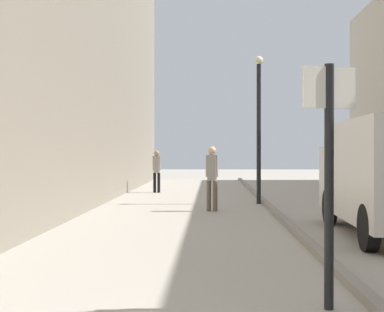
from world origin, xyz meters
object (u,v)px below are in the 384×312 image
(pedestrian_mid_block, at_px, (212,174))
(street_sign_post, at_px, (329,164))
(lamp_post, at_px, (259,119))
(pedestrian_main_foreground, at_px, (157,168))

(pedestrian_mid_block, xyz_separation_m, street_sign_post, (1.22, -9.71, 0.49))
(pedestrian_mid_block, relative_size, lamp_post, 0.38)
(street_sign_post, height_order, lamp_post, lamp_post)
(pedestrian_main_foreground, xyz_separation_m, street_sign_post, (3.48, -16.84, 0.54))
(lamp_post, bearing_deg, pedestrian_mid_block, -123.72)
(pedestrian_mid_block, distance_m, lamp_post, 3.19)
(pedestrian_mid_block, xyz_separation_m, lamp_post, (1.51, 2.26, 1.66))
(pedestrian_main_foreground, bearing_deg, street_sign_post, -71.48)
(pedestrian_mid_block, height_order, street_sign_post, street_sign_post)
(pedestrian_main_foreground, distance_m, lamp_post, 6.39)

